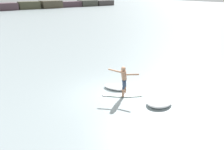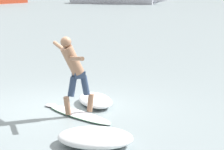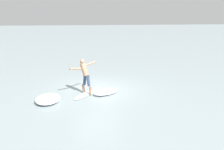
% 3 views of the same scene
% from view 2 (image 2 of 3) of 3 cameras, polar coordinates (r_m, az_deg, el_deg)
% --- Properties ---
extents(ground_plane, '(200.00, 200.00, 0.00)m').
position_cam_2_polar(ground_plane, '(12.96, -5.71, -3.57)').
color(ground_plane, gray).
extents(surfboard, '(2.10, 1.74, 0.21)m').
position_cam_2_polar(surfboard, '(12.29, -3.68, -4.21)').
color(surfboard, white).
rests_on(surfboard, ground).
extents(surfer, '(1.09, 1.42, 1.79)m').
position_cam_2_polar(surfer, '(11.96, -4.17, 0.77)').
color(surfer, '#94694F').
rests_on(surfer, surfboard).
extents(wave_foam_at_tail, '(1.49, 1.21, 0.30)m').
position_cam_2_polar(wave_foam_at_tail, '(10.25, -1.82, -6.74)').
color(wave_foam_at_tail, white).
rests_on(wave_foam_at_tail, ground).
extents(wave_foam_at_nose, '(1.34, 1.63, 0.25)m').
position_cam_2_polar(wave_foam_at_nose, '(13.15, -1.80, -2.74)').
color(wave_foam_at_nose, white).
rests_on(wave_foam_at_nose, ground).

